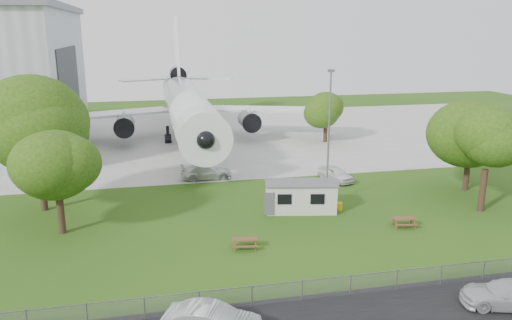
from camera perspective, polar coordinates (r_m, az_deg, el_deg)
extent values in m
plane|color=#365E17|center=(38.47, -0.43, -8.90)|extent=(160.00, 160.00, 0.00)
cube|color=#B7B7B2|center=(74.48, -6.41, 2.65)|extent=(120.00, 46.00, 0.03)
cube|color=#2D3033|center=(68.78, -20.39, 6.53)|extent=(0.16, 16.00, 12.96)
cylinder|color=white|center=(69.49, -7.83, 6.01)|extent=(5.40, 34.00, 5.40)
cone|color=white|center=(50.85, -6.11, 2.91)|extent=(5.40, 5.50, 5.40)
cone|color=white|center=(90.18, -8.94, 8.44)|extent=(4.86, 9.00, 4.86)
cube|color=white|center=(73.01, -17.86, 4.90)|extent=(21.36, 10.77, 0.36)
cube|color=white|center=(74.76, 1.64, 5.81)|extent=(21.36, 10.77, 0.36)
cube|color=white|center=(89.76, -9.08, 12.06)|extent=(0.46, 9.96, 12.17)
cylinder|color=#515459|center=(69.23, -14.78, 3.86)|extent=(2.50, 4.20, 2.50)
cylinder|color=#515459|center=(70.48, -0.82, 4.53)|extent=(2.50, 4.20, 2.50)
cylinder|color=#515459|center=(89.00, -8.95, 9.65)|extent=(2.60, 4.50, 2.60)
cylinder|color=black|center=(55.13, -6.40, -0.34)|extent=(0.36, 0.36, 2.40)
cylinder|color=black|center=(71.00, -10.05, 2.90)|extent=(0.44, 0.44, 2.40)
cylinder|color=black|center=(71.41, -5.55, 3.13)|extent=(0.44, 0.44, 2.40)
cube|color=beige|center=(43.74, 5.12, -4.25)|extent=(6.37, 3.61, 2.50)
cube|color=#59595B|center=(43.34, 5.15, -2.61)|extent=(6.60, 3.85, 0.12)
cylinder|color=gold|center=(44.60, 9.51, -5.25)|extent=(0.50, 0.50, 0.70)
cube|color=gray|center=(30.23, 3.39, -15.94)|extent=(58.00, 0.04, 1.30)
cylinder|color=slate|center=(44.53, 8.30, 2.34)|extent=(0.16, 0.16, 12.00)
cylinder|color=#382619|center=(47.26, -23.21, -2.75)|extent=(0.56, 0.56, 4.42)
sphere|color=#466C17|center=(46.05, -23.88, 3.68)|extent=(9.15, 9.15, 9.15)
cylinder|color=#382619|center=(41.60, -21.42, -5.60)|extent=(0.56, 0.56, 3.39)
sphere|color=#466C17|center=(40.42, -21.96, -0.07)|extent=(6.31, 6.31, 6.31)
cylinder|color=#382619|center=(47.65, 24.48, -3.16)|extent=(0.56, 0.56, 3.75)
sphere|color=#466C17|center=(46.56, 25.07, 2.23)|extent=(6.19, 6.19, 6.19)
cylinder|color=#382619|center=(53.33, 22.94, -1.48)|extent=(0.56, 0.56, 3.25)
sphere|color=#466C17|center=(52.45, 23.36, 2.69)|extent=(8.07, 8.07, 8.07)
cylinder|color=#382619|center=(71.10, 7.92, 3.09)|extent=(0.56, 0.56, 2.61)
sphere|color=#466C17|center=(70.54, 8.01, 5.63)|extent=(5.20, 5.20, 5.20)
imported|color=#B0B2B8|center=(32.76, 26.96, -13.55)|extent=(5.71, 3.73, 1.54)
imported|color=white|center=(52.89, 9.08, -1.58)|extent=(3.09, 4.82, 1.53)
imported|color=silver|center=(53.15, -5.71, -1.36)|extent=(5.40, 2.20, 1.57)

